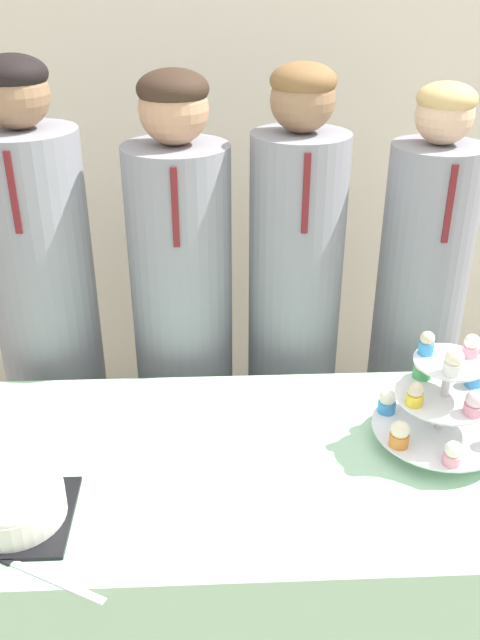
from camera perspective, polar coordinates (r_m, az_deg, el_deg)
The scene contains 9 objects.
wall_back at distance 2.74m, azimuth -0.87°, elevation 18.39°, with size 9.00×0.06×2.70m.
table at distance 1.93m, azimuth 0.76°, elevation -20.12°, with size 1.43×0.74×0.74m.
round_cake at distance 1.56m, azimuth -18.53°, elevation -14.13°, with size 0.24×0.24×0.11m.
cake_knife at distance 1.50m, azimuth -18.31°, elevation -18.93°, with size 0.29×0.16×0.01m.
cupcake_stand at distance 1.71m, azimuth 16.70°, elevation -6.61°, with size 0.33×0.33×0.30m.
student_0 at distance 2.22m, azimuth -15.61°, elevation -1.38°, with size 0.31×0.32×1.60m.
student_1 at distance 2.17m, azimuth -4.75°, elevation -1.54°, with size 0.31×0.31×1.56m.
student_2 at distance 2.18m, azimuth 4.48°, elevation -1.10°, with size 0.28×0.29×1.57m.
student_3 at distance 2.27m, azimuth 14.43°, elevation -1.49°, with size 0.27×0.28×1.52m.
Camera 1 is at (-0.08, -0.92, 1.81)m, focal length 38.00 mm.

